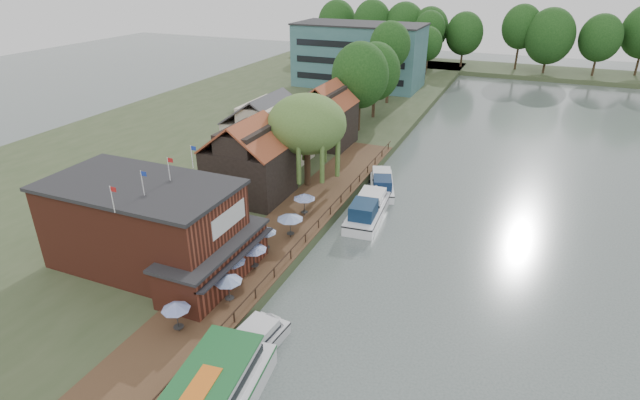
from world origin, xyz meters
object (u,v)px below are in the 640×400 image
at_px(umbrella_3, 254,257).
at_px(cruiser_0, 244,348).
at_px(hotel_block, 359,55).
at_px(umbrella_2, 232,269).
at_px(cottage_b, 269,129).
at_px(cottage_c, 326,114).
at_px(umbrella_0, 177,317).
at_px(cruiser_1, 368,207).
at_px(willow, 307,141).
at_px(umbrella_4, 265,239).
at_px(umbrella_6, 304,205).
at_px(umbrella_1, 229,289).
at_px(cruiser_2, 382,181).
at_px(cottage_a, 249,159).
at_px(pub, 164,229).
at_px(umbrella_5, 290,225).

distance_m(umbrella_3, cruiser_0, 9.35).
relative_size(hotel_block, umbrella_2, 10.69).
bearing_deg(cottage_b, cruiser_0, -64.69).
distance_m(cottage_c, umbrella_0, 40.79).
xyz_separation_m(hotel_block, cruiser_1, (19.73, -54.20, -5.86)).
relative_size(willow, umbrella_4, 4.39).
bearing_deg(umbrella_0, umbrella_6, 87.96).
bearing_deg(umbrella_1, cruiser_0, -47.49).
bearing_deg(cruiser_1, umbrella_2, -113.75).
bearing_deg(umbrella_3, umbrella_2, -106.56).
height_order(cruiser_0, cruiser_2, cruiser_2).
bearing_deg(umbrella_6, cruiser_2, 67.88).
height_order(cottage_c, umbrella_0, cottage_c).
bearing_deg(cottage_b, umbrella_3, -64.76).
bearing_deg(umbrella_6, cottage_a, 163.58).
relative_size(umbrella_3, cruiser_1, 0.23).
distance_m(umbrella_0, cruiser_0, 5.07).
bearing_deg(cruiser_0, umbrella_4, 117.35).
bearing_deg(cruiser_2, umbrella_3, -119.49).
xyz_separation_m(hotel_block, umbrella_1, (15.17, -73.16, -4.86)).
bearing_deg(cruiser_0, umbrella_1, 138.07).
relative_size(hotel_block, cruiser_2, 2.77).
xyz_separation_m(cottage_b, cruiser_2, (15.02, -0.82, -4.15)).
relative_size(umbrella_2, umbrella_6, 1.00).
height_order(cottage_a, umbrella_2, cottage_a).
height_order(umbrella_3, umbrella_6, same).
height_order(hotel_block, umbrella_4, hotel_block).
bearing_deg(umbrella_3, umbrella_0, -96.05).
relative_size(hotel_block, willow, 2.44).
xyz_separation_m(pub, umbrella_0, (5.72, -6.28, -2.36)).
xyz_separation_m(hotel_block, umbrella_4, (14.13, -65.68, -4.86)).
bearing_deg(pub, cruiser_0, -29.21).
bearing_deg(willow, cruiser_1, -21.27).
distance_m(willow, umbrella_1, 22.80).
xyz_separation_m(hotel_block, umbrella_5, (15.02, -62.62, -4.86)).
distance_m(cottage_b, cruiser_0, 34.49).
xyz_separation_m(cottage_c, umbrella_3, (6.65, -31.58, -2.96)).
relative_size(cruiser_1, cruiser_2, 1.15).
height_order(umbrella_0, umbrella_2, same).
xyz_separation_m(willow, umbrella_0, (2.22, -26.28, -3.93)).
xyz_separation_m(hotel_block, cruiser_0, (18.64, -76.95, -6.09)).
bearing_deg(cottage_b, cruiser_1, -27.55).
relative_size(umbrella_6, cruiser_1, 0.23).
bearing_deg(umbrella_4, willow, 100.17).
distance_m(cottage_b, umbrella_5, 20.16).
distance_m(cruiser_1, cruiser_2, 7.41).
distance_m(willow, umbrella_6, 8.68).
relative_size(hotel_block, umbrella_1, 10.69).
distance_m(umbrella_2, umbrella_6, 12.64).
xyz_separation_m(cottage_a, umbrella_0, (6.72, -21.28, -2.96)).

